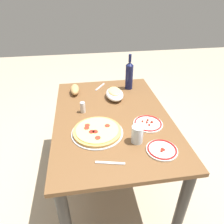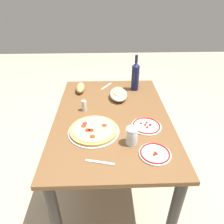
{
  "view_description": "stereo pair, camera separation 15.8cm",
  "coord_description": "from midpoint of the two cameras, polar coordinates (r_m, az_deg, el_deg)",
  "views": [
    {
      "loc": [
        1.32,
        -0.2,
        1.6
      ],
      "look_at": [
        0.0,
        0.0,
        0.75
      ],
      "focal_mm": 33.37,
      "sensor_mm": 36.0,
      "label": 1
    },
    {
      "loc": [
        1.33,
        -0.05,
        1.6
      ],
      "look_at": [
        0.0,
        0.0,
        0.75
      ],
      "focal_mm": 33.37,
      "sensor_mm": 36.0,
      "label": 2
    }
  ],
  "objects": [
    {
      "name": "bread_loaf",
      "position": [
        1.94,
        -12.48,
        5.96
      ],
      "size": [
        0.18,
        0.08,
        0.07
      ],
      "primitive_type": "ellipsoid",
      "color": "tan",
      "rests_on": "dining_table"
    },
    {
      "name": "fork_right",
      "position": [
        2.03,
        -5.52,
        6.84
      ],
      "size": [
        0.15,
        0.11,
        0.0
      ],
      "primitive_type": "cube",
      "rotation": [
        0.0,
        0.0,
        5.68
      ],
      "color": "#B7B7BC",
      "rests_on": "dining_table"
    },
    {
      "name": "dining_table",
      "position": [
        1.66,
        -2.72,
        -4.39
      ],
      "size": [
        1.28,
        0.87,
        0.72
      ],
      "color": "brown",
      "rests_on": "ground"
    },
    {
      "name": "ground_plane",
      "position": [
        2.08,
        -2.28,
        -17.72
      ],
      "size": [
        8.0,
        8.0,
        0.0
      ],
      "primitive_type": "plane",
      "color": "tan",
      "rests_on": "ground"
    },
    {
      "name": "side_plate_far",
      "position": [
        1.3,
        10.13,
        -10.25
      ],
      "size": [
        0.19,
        0.19,
        0.02
      ],
      "color": "white",
      "rests_on": "dining_table"
    },
    {
      "name": "water_glass",
      "position": [
        1.31,
        3.55,
        -6.24
      ],
      "size": [
        0.08,
        0.08,
        0.12
      ],
      "primitive_type": "cylinder",
      "color": "silver",
      "rests_on": "dining_table"
    },
    {
      "name": "side_plate_near",
      "position": [
        1.5,
        6.89,
        -3.23
      ],
      "size": [
        0.21,
        0.21,
        0.02
      ],
      "color": "white",
      "rests_on": "dining_table"
    },
    {
      "name": "baked_pasta_dish",
      "position": [
        1.82,
        -1.78,
        5.02
      ],
      "size": [
        0.24,
        0.15,
        0.08
      ],
      "color": "white",
      "rests_on": "dining_table"
    },
    {
      "name": "pepperoni_pizza",
      "position": [
        1.42,
        -7.27,
        -5.38
      ],
      "size": [
        0.35,
        0.35,
        0.03
      ],
      "color": "#B7B7BC",
      "rests_on": "dining_table"
    },
    {
      "name": "fork_left",
      "position": [
        1.21,
        -4.36,
        -13.89
      ],
      "size": [
        0.05,
        0.17,
        0.0
      ],
      "primitive_type": "cube",
      "rotation": [
        0.0,
        0.0,
        4.49
      ],
      "color": "#B7B7BC",
      "rests_on": "dining_table"
    },
    {
      "name": "spice_shaker",
      "position": [
        1.64,
        -10.76,
        1.16
      ],
      "size": [
        0.04,
        0.04,
        0.09
      ],
      "color": "silver",
      "rests_on": "dining_table"
    },
    {
      "name": "wine_bottle",
      "position": [
        1.95,
        2.4,
        10.02
      ],
      "size": [
        0.07,
        0.07,
        0.33
      ],
      "color": "#141942",
      "rests_on": "dining_table"
    }
  ]
}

